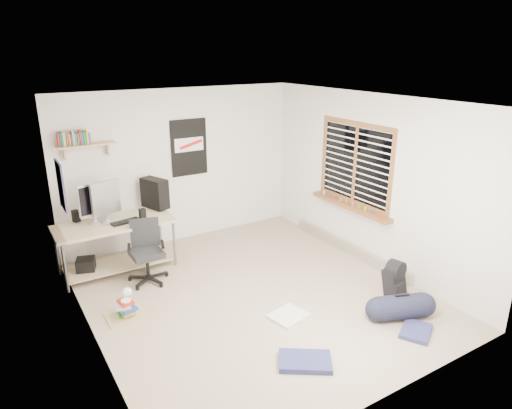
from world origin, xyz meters
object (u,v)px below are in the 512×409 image
office_chair (146,249)px  book_stack (124,305)px  duffel_bag (401,308)px  backpack (394,282)px  desk (117,247)px

office_chair → book_stack: (-0.54, -0.70, -0.34)m
book_stack → duffel_bag: bearing=-32.4°
backpack → desk: bearing=125.3°
desk → duffel_bag: (2.52, -3.03, -0.22)m
backpack → office_chair: bearing=129.4°
backpack → duffel_bag: (-0.34, -0.42, -0.06)m
office_chair → backpack: size_ratio=2.26×
office_chair → book_stack: 0.95m
desk → book_stack: bearing=-126.0°
office_chair → book_stack: office_chair is taller
duffel_bag → book_stack: bearing=168.9°
office_chair → duffel_bag: office_chair is taller
duffel_bag → book_stack: (-2.80, 1.78, 0.01)m
office_chair → book_stack: size_ratio=2.14×
desk → backpack: (2.86, -2.61, -0.16)m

